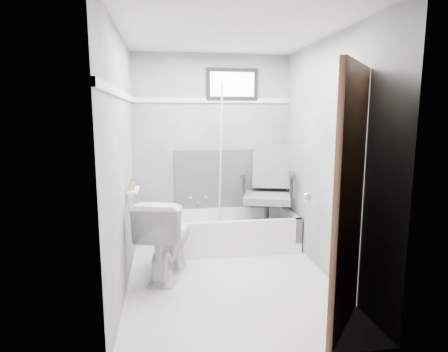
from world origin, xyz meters
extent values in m
plane|color=white|center=(0.00, 0.00, 0.00)|extent=(2.60, 2.60, 0.00)
plane|color=silver|center=(0.00, 0.00, 2.40)|extent=(2.60, 2.60, 0.00)
cube|color=slate|center=(0.00, 1.30, 1.20)|extent=(2.00, 0.02, 2.40)
cube|color=slate|center=(0.00, -1.30, 1.20)|extent=(2.00, 0.02, 2.40)
cube|color=slate|center=(-1.00, 0.00, 1.20)|extent=(0.02, 2.60, 2.40)
cube|color=slate|center=(1.00, 0.00, 1.20)|extent=(0.02, 2.60, 2.40)
imported|color=white|center=(-0.62, 0.21, 0.41)|extent=(0.67, 0.92, 0.81)
cube|color=#4C4C4F|center=(0.25, 1.29, 0.80)|extent=(1.50, 0.02, 0.78)
cube|color=white|center=(0.00, 1.29, 1.82)|extent=(2.00, 0.02, 0.06)
cube|color=white|center=(-0.99, 0.00, 1.82)|extent=(0.02, 2.60, 0.06)
cylinder|color=silver|center=(0.07, 1.06, 1.05)|extent=(0.02, 0.33, 1.93)
cube|color=white|center=(-0.93, 0.24, 0.90)|extent=(0.10, 0.32, 0.02)
imported|color=#A58452|center=(-0.94, 0.16, 0.97)|extent=(0.07, 0.07, 0.12)
imported|color=slate|center=(-0.94, 0.30, 0.96)|extent=(0.08, 0.08, 0.09)
camera|label=1|loc=(-0.60, -3.50, 1.64)|focal=30.00mm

